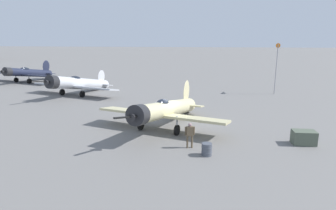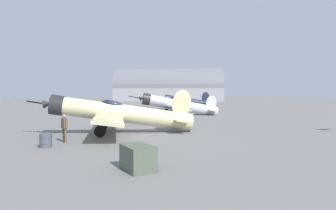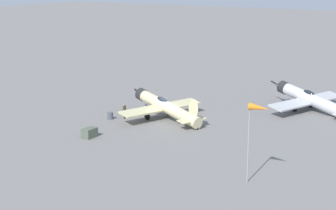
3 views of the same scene
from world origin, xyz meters
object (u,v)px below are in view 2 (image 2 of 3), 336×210
(airplane_foreground, at_px, (119,113))
(ground_crew_mechanic, at_px, (64,125))
(airplane_far_line, at_px, (185,101))
(equipment_crate, at_px, (138,158))
(airplane_mid_apron, at_px, (178,105))
(fuel_drum, at_px, (46,140))

(airplane_foreground, distance_m, ground_crew_mechanic, 4.72)
(airplane_far_line, xyz_separation_m, equipment_crate, (23.88, 35.94, -1.03))
(ground_crew_mechanic, relative_size, equipment_crate, 1.12)
(airplane_foreground, relative_size, equipment_crate, 7.55)
(airplane_mid_apron, height_order, airplane_far_line, airplane_far_line)
(airplane_far_line, bearing_deg, equipment_crate, 73.84)
(fuel_drum, bearing_deg, airplane_foreground, -147.63)
(airplane_far_line, height_order, fuel_drum, airplane_far_line)
(fuel_drum, bearing_deg, ground_crew_mechanic, -134.85)
(ground_crew_mechanic, relative_size, fuel_drum, 2.16)
(airplane_far_line, distance_m, equipment_crate, 43.16)
(equipment_crate, bearing_deg, airplane_foreground, -103.79)
(airplane_foreground, height_order, airplane_far_line, airplane_far_line)
(airplane_foreground, bearing_deg, fuel_drum, 49.27)
(airplane_foreground, bearing_deg, airplane_mid_apron, -116.78)
(airplane_far_line, bearing_deg, airplane_mid_apron, 72.63)
(airplane_far_line, xyz_separation_m, fuel_drum, (26.70, 29.31, -1.11))
(ground_crew_mechanic, bearing_deg, airplane_mid_apron, -151.06)
(ground_crew_mechanic, distance_m, equipment_crate, 7.97)
(equipment_crate, xyz_separation_m, fuel_drum, (2.83, -6.64, -0.08))
(airplane_far_line, relative_size, equipment_crate, 8.02)
(equipment_crate, bearing_deg, ground_crew_mechanic, -77.67)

